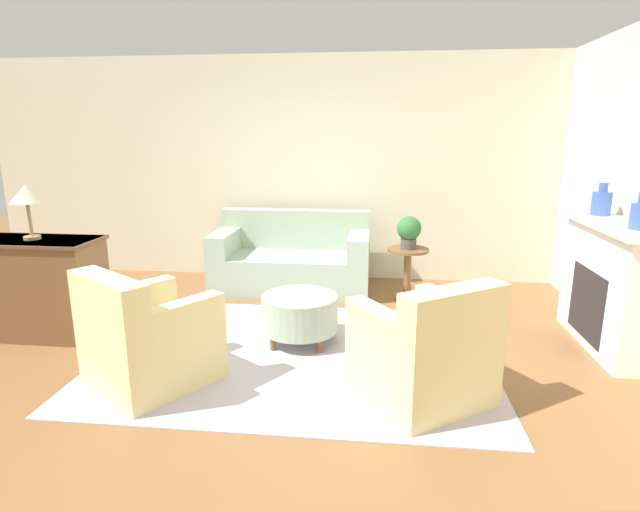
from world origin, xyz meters
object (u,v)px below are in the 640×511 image
object	(u,v)px
dresser	(39,286)
table_lamp	(27,196)
couch	(292,262)
potted_plant_on_side_table	(409,231)
side_table	(407,266)
vase_mantel_near	(601,202)
armchair_right	(426,353)
armchair_left	(146,340)
ottoman_table	(299,313)

from	to	relation	value
dresser	table_lamp	bearing A→B (deg)	-176.42
couch	potted_plant_on_side_table	size ratio (longest dim) A/B	5.07
side_table	potted_plant_on_side_table	size ratio (longest dim) A/B	1.66
couch	vase_mantel_near	bearing A→B (deg)	-18.87
armchair_right	table_lamp	distance (m)	3.68
side_table	table_lamp	size ratio (longest dim) A/B	1.23
dresser	vase_mantel_near	size ratio (longest dim) A/B	3.91
armchair_left	potted_plant_on_side_table	world-z (taller)	potted_plant_on_side_table
armchair_left	dresser	xyz separation A→B (m)	(-1.40, 0.81, 0.13)
armchair_left	vase_mantel_near	world-z (taller)	vase_mantel_near
vase_mantel_near	ottoman_table	bearing A→B (deg)	-167.92
side_table	vase_mantel_near	xyz separation A→B (m)	(1.66, -0.74, 0.84)
armchair_right	side_table	world-z (taller)	armchair_right
armchair_left	side_table	xyz separation A→B (m)	(2.05, 2.20, 0.05)
armchair_left	armchair_right	distance (m)	2.05
potted_plant_on_side_table	table_lamp	size ratio (longest dim) A/B	0.74
couch	armchair_left	bearing A→B (deg)	-105.59
armchair_left	armchair_right	world-z (taller)	same
ottoman_table	vase_mantel_near	world-z (taller)	vase_mantel_near
armchair_left	table_lamp	xyz separation A→B (m)	(-1.40, 0.81, 0.96)
ottoman_table	side_table	size ratio (longest dim) A/B	1.13
ottoman_table	potted_plant_on_side_table	bearing A→B (deg)	51.99
couch	side_table	xyz separation A→B (m)	(1.36, -0.29, 0.06)
couch	table_lamp	xyz separation A→B (m)	(-2.10, -1.68, 0.97)
side_table	vase_mantel_near	size ratio (longest dim) A/B	2.03
armchair_right	potted_plant_on_side_table	bearing A→B (deg)	90.01
armchair_left	dresser	distance (m)	1.62
armchair_left	ottoman_table	xyz separation A→B (m)	(1.02, 0.88, -0.06)
couch	potted_plant_on_side_table	bearing A→B (deg)	-12.00
vase_mantel_near	potted_plant_on_side_table	bearing A→B (deg)	155.88
armchair_left	dresser	bearing A→B (deg)	150.16
vase_mantel_near	dresser	bearing A→B (deg)	-172.77
potted_plant_on_side_table	table_lamp	world-z (taller)	table_lamp
potted_plant_on_side_table	dresser	bearing A→B (deg)	-158.06
couch	dresser	bearing A→B (deg)	-141.29
armchair_left	table_lamp	world-z (taller)	table_lamp
armchair_left	armchair_right	bearing A→B (deg)	0.00
armchair_left	side_table	bearing A→B (deg)	46.95
ottoman_table	table_lamp	size ratio (longest dim) A/B	1.39
couch	dresser	size ratio (longest dim) A/B	1.59
couch	table_lamp	size ratio (longest dim) A/B	3.76
couch	ottoman_table	xyz separation A→B (m)	(0.33, -1.61, -0.05)
table_lamp	armchair_right	bearing A→B (deg)	-13.11
vase_mantel_near	potted_plant_on_side_table	distance (m)	1.87
table_lamp	potted_plant_on_side_table	bearing A→B (deg)	21.94
couch	armchair_left	distance (m)	2.58
couch	armchair_left	size ratio (longest dim) A/B	1.68
armchair_right	ottoman_table	size ratio (longest dim) A/B	1.61
armchair_left	vase_mantel_near	distance (m)	4.09
side_table	dresser	distance (m)	3.73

